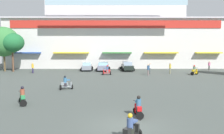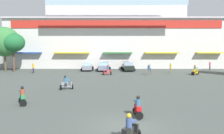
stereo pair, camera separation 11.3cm
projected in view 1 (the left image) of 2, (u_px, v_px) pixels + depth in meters
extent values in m
plane|color=#454C48|center=(119.00, 86.00, 27.08)|extent=(128.00, 128.00, 0.00)
cube|color=silver|center=(115.00, 43.00, 48.96)|extent=(41.91, 11.03, 9.31)
cube|color=silver|center=(115.00, 1.00, 48.56)|extent=(26.43, 9.93, 8.31)
cube|color=red|center=(116.00, 24.00, 43.04)|extent=(38.55, 0.12, 1.38)
cube|color=silver|center=(116.00, 17.00, 42.87)|extent=(41.91, 0.70, 0.24)
cube|color=#234392|center=(23.00, 53.00, 43.02)|extent=(6.41, 1.10, 0.20)
cube|color=gold|center=(71.00, 53.00, 43.07)|extent=(6.45, 1.10, 0.20)
cube|color=#327431|center=(117.00, 53.00, 43.11)|extent=(5.33, 1.10, 0.20)
cube|color=gold|center=(161.00, 53.00, 43.15)|extent=(6.19, 1.10, 0.20)
cube|color=gold|center=(209.00, 53.00, 43.20)|extent=(4.71, 1.10, 0.20)
cube|color=#99B7C6|center=(116.00, 0.00, 38.29)|extent=(23.26, 0.08, 1.66)
cylinder|color=brown|center=(5.00, 62.00, 40.00)|extent=(0.30, 0.30, 3.23)
ellipsoid|color=#347539|center=(4.00, 42.00, 39.64)|extent=(5.12, 5.15, 5.00)
cylinder|color=brown|center=(13.00, 61.00, 39.53)|extent=(0.29, 0.29, 3.54)
ellipsoid|color=#1E6131|center=(12.00, 43.00, 39.19)|extent=(3.87, 4.11, 3.21)
cube|color=gray|center=(87.00, 67.00, 41.60)|extent=(1.88, 4.38, 0.68)
cube|color=#93B9C6|center=(87.00, 64.00, 41.54)|extent=(1.52, 2.23, 0.49)
cylinder|color=black|center=(83.00, 68.00, 42.90)|extent=(0.61, 0.20, 0.60)
cylinder|color=black|center=(92.00, 68.00, 43.01)|extent=(0.61, 0.20, 0.60)
cylinder|color=black|center=(82.00, 70.00, 40.26)|extent=(0.61, 0.20, 0.60)
cylinder|color=black|center=(91.00, 69.00, 40.37)|extent=(0.61, 0.20, 0.60)
cube|color=slate|center=(103.00, 67.00, 41.05)|extent=(1.85, 3.98, 0.76)
cube|color=#8DBED1|center=(103.00, 63.00, 40.99)|extent=(1.58, 2.00, 0.46)
cylinder|color=black|center=(98.00, 68.00, 42.31)|extent=(0.60, 0.17, 0.60)
cylinder|color=black|center=(109.00, 68.00, 42.31)|extent=(0.60, 0.17, 0.60)
cylinder|color=black|center=(98.00, 70.00, 39.87)|extent=(0.60, 0.17, 0.60)
cylinder|color=black|center=(108.00, 70.00, 39.86)|extent=(0.60, 0.17, 0.60)
cube|color=black|center=(127.00, 67.00, 41.28)|extent=(1.96, 4.44, 0.72)
cube|color=#97ACC1|center=(127.00, 63.00, 41.21)|extent=(1.58, 2.26, 0.57)
cylinder|color=black|center=(122.00, 68.00, 42.59)|extent=(0.61, 0.20, 0.60)
cylinder|color=black|center=(131.00, 68.00, 42.70)|extent=(0.61, 0.20, 0.60)
cylinder|color=black|center=(123.00, 70.00, 39.92)|extent=(0.61, 0.20, 0.60)
cylinder|color=black|center=(133.00, 70.00, 40.03)|extent=(0.61, 0.20, 0.60)
cylinder|color=black|center=(22.00, 100.00, 19.45)|extent=(0.53, 0.35, 0.52)
cylinder|color=black|center=(23.00, 103.00, 18.38)|extent=(0.53, 0.35, 0.52)
cube|color=#28844B|center=(23.00, 101.00, 18.91)|extent=(0.70, 1.07, 0.10)
cube|color=#28844B|center=(23.00, 97.00, 18.68)|extent=(0.56, 0.74, 0.28)
cube|color=#28844B|center=(22.00, 97.00, 19.32)|extent=(0.35, 0.26, 0.69)
cylinder|color=black|center=(22.00, 91.00, 19.28)|extent=(0.49, 0.25, 0.04)
cube|color=#4A4241|center=(23.00, 98.00, 18.77)|extent=(0.41, 0.39, 0.36)
cylinder|color=brown|center=(22.00, 92.00, 18.73)|extent=(0.43, 0.43, 0.54)
sphere|color=black|center=(22.00, 88.00, 18.69)|extent=(0.25, 0.25, 0.25)
cube|color=brown|center=(22.00, 91.00, 18.96)|extent=(0.50, 0.54, 0.10)
cylinder|color=black|center=(72.00, 87.00, 25.18)|extent=(0.32, 0.54, 0.52)
cylinder|color=black|center=(61.00, 87.00, 24.73)|extent=(0.32, 0.54, 0.52)
cube|color=gray|center=(66.00, 86.00, 24.95)|extent=(1.09, 0.65, 0.10)
cube|color=gray|center=(64.00, 84.00, 24.83)|extent=(0.74, 0.53, 0.28)
cube|color=gray|center=(71.00, 85.00, 25.11)|extent=(0.25, 0.35, 0.64)
cylinder|color=black|center=(71.00, 80.00, 25.06)|extent=(0.23, 0.50, 0.04)
cube|color=#242229|center=(65.00, 85.00, 24.88)|extent=(0.38, 0.40, 0.36)
cylinder|color=#35678E|center=(65.00, 80.00, 24.83)|extent=(0.42, 0.42, 0.56)
sphere|color=black|center=(65.00, 77.00, 24.79)|extent=(0.25, 0.25, 0.25)
cube|color=#35678E|center=(68.00, 80.00, 24.92)|extent=(0.53, 0.48, 0.10)
cylinder|color=black|center=(137.00, 133.00, 12.41)|extent=(0.50, 0.42, 0.52)
cube|color=black|center=(129.00, 130.00, 11.68)|extent=(0.65, 0.74, 0.28)
cube|color=black|center=(136.00, 130.00, 12.29)|extent=(0.34, 0.30, 0.67)
cylinder|color=black|center=(136.00, 119.00, 12.25)|extent=(0.44, 0.33, 0.04)
cube|color=#272922|center=(130.00, 132.00, 11.78)|extent=(0.42, 0.41, 0.36)
cylinder|color=#3B5182|center=(130.00, 123.00, 11.73)|extent=(0.45, 0.45, 0.54)
sphere|color=gold|center=(130.00, 116.00, 11.69)|extent=(0.25, 0.25, 0.25)
cube|color=#3B5182|center=(133.00, 121.00, 11.95)|extent=(0.53, 0.56, 0.10)
cylinder|color=black|center=(197.00, 73.00, 36.30)|extent=(0.46, 0.48, 0.52)
cylinder|color=black|center=(192.00, 74.00, 35.41)|extent=(0.46, 0.48, 0.52)
cube|color=gold|center=(194.00, 73.00, 35.85)|extent=(1.04, 0.98, 0.10)
cube|color=gold|center=(194.00, 71.00, 35.65)|extent=(0.74, 0.72, 0.28)
cube|color=gold|center=(196.00, 71.00, 36.18)|extent=(0.32, 0.33, 0.68)
cylinder|color=black|center=(196.00, 68.00, 36.14)|extent=(0.38, 0.41, 0.04)
cube|color=#484C42|center=(194.00, 71.00, 35.73)|extent=(0.42, 0.43, 0.36)
cylinder|color=#536E57|center=(194.00, 68.00, 35.68)|extent=(0.45, 0.45, 0.54)
sphere|color=red|center=(194.00, 66.00, 35.64)|extent=(0.25, 0.25, 0.25)
cube|color=#536E57|center=(195.00, 68.00, 35.88)|extent=(0.55, 0.55, 0.10)
cylinder|color=black|center=(137.00, 110.00, 16.47)|extent=(0.53, 0.18, 0.52)
cylinder|color=black|center=(140.00, 116.00, 15.31)|extent=(0.53, 0.18, 0.52)
cube|color=red|center=(138.00, 112.00, 15.89)|extent=(0.35, 1.05, 0.10)
cube|color=red|center=(139.00, 108.00, 15.64)|extent=(0.35, 0.67, 0.28)
cube|color=red|center=(137.00, 108.00, 16.34)|extent=(0.33, 0.16, 0.65)
cylinder|color=black|center=(137.00, 100.00, 16.30)|extent=(0.52, 0.07, 0.04)
cube|color=black|center=(139.00, 109.00, 15.75)|extent=(0.34, 0.30, 0.36)
cylinder|color=#325E80|center=(139.00, 103.00, 15.70)|extent=(0.34, 0.34, 0.54)
sphere|color=black|center=(139.00, 97.00, 15.66)|extent=(0.25, 0.25, 0.25)
cube|color=#325E80|center=(138.00, 102.00, 15.95)|extent=(0.37, 0.46, 0.10)
cylinder|color=black|center=(103.00, 73.00, 35.83)|extent=(0.20, 0.53, 0.52)
cylinder|color=black|center=(110.00, 73.00, 35.97)|extent=(0.20, 0.53, 0.52)
cube|color=red|center=(107.00, 73.00, 35.89)|extent=(1.04, 0.40, 0.10)
cube|color=red|center=(108.00, 71.00, 35.88)|extent=(0.68, 0.38, 0.28)
cube|color=red|center=(104.00, 72.00, 35.82)|extent=(0.18, 0.33, 0.64)
cylinder|color=black|center=(103.00, 68.00, 35.76)|extent=(0.10, 0.52, 0.04)
cube|color=slate|center=(107.00, 71.00, 35.89)|extent=(0.32, 0.35, 0.36)
cylinder|color=#3B598C|center=(107.00, 68.00, 35.84)|extent=(0.36, 0.36, 0.57)
sphere|color=red|center=(107.00, 66.00, 35.79)|extent=(0.25, 0.25, 0.25)
cube|color=#3B598C|center=(106.00, 68.00, 35.80)|extent=(0.48, 0.39, 0.10)
cylinder|color=#2A244B|center=(33.00, 71.00, 37.90)|extent=(0.30, 0.30, 0.84)
cylinder|color=gold|center=(33.00, 66.00, 37.82)|extent=(0.48, 0.48, 0.62)
sphere|color=tan|center=(33.00, 63.00, 37.77)|extent=(0.23, 0.23, 0.23)
cylinder|color=#413E3C|center=(209.00, 68.00, 41.78)|extent=(0.30, 0.30, 0.83)
cylinder|color=pink|center=(209.00, 64.00, 41.70)|extent=(0.49, 0.49, 0.53)
sphere|color=tan|center=(209.00, 62.00, 41.66)|extent=(0.24, 0.24, 0.24)
cylinder|color=#47514D|center=(150.00, 71.00, 36.68)|extent=(0.24, 0.24, 0.92)
cylinder|color=silver|center=(150.00, 66.00, 36.60)|extent=(0.38, 0.38, 0.60)
sphere|color=#D5A885|center=(150.00, 64.00, 36.56)|extent=(0.21, 0.21, 0.21)
cylinder|color=#706160|center=(148.00, 73.00, 35.23)|extent=(0.31, 0.31, 0.87)
cylinder|color=#2D517E|center=(148.00, 68.00, 35.15)|extent=(0.50, 0.50, 0.62)
sphere|color=tan|center=(148.00, 65.00, 35.11)|extent=(0.23, 0.23, 0.23)
cylinder|color=#717153|center=(170.00, 71.00, 36.86)|extent=(0.22, 0.22, 0.91)
cylinder|color=gold|center=(170.00, 66.00, 36.78)|extent=(0.36, 0.36, 0.62)
sphere|color=tan|center=(170.00, 64.00, 36.73)|extent=(0.20, 0.20, 0.20)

